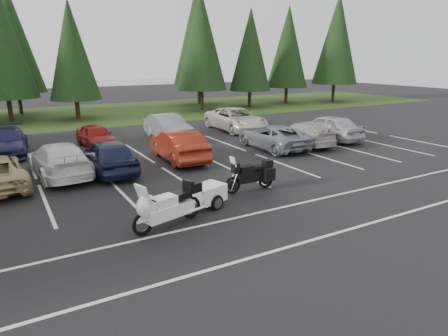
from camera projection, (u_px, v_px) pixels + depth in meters
ground at (183, 190)px, 15.84m from camera, size 120.00×120.00×0.00m
grass_strip at (73, 116)px, 35.90m from camera, size 80.00×16.00×0.01m
lake_water at (65, 90)px, 63.73m from camera, size 70.00×50.00×0.02m
stall_markings at (164, 177)px, 17.51m from camera, size 32.00×16.00×0.01m
conifer_4 at (0, 38)px, 30.83m from camera, size 4.80×4.80×11.17m
conifer_5 at (72, 50)px, 32.38m from camera, size 4.14×4.14×9.63m
conifer_6 at (201, 39)px, 38.25m from camera, size 4.93×4.93×11.48m
conifer_7 at (250, 50)px, 40.87m from camera, size 4.27×4.27×9.94m
conifer_8 at (288, 47)px, 44.08m from camera, size 4.53×4.53×10.56m
conifer_9 at (337, 39)px, 45.62m from camera, size 5.19×5.19×12.10m
conifer_back_b at (11, 37)px, 35.09m from camera, size 4.97×4.97×11.58m
conifer_back_c at (198, 34)px, 42.93m from camera, size 5.50×5.50×12.81m
car_near_3 at (59, 160)px, 17.52m from camera, size 2.42×5.26×1.49m
car_near_4 at (109, 156)px, 18.06m from camera, size 1.92×4.61×1.56m
car_near_5 at (178, 145)px, 20.19m from camera, size 1.90×4.82×1.56m
car_near_6 at (273, 137)px, 22.84m from camera, size 2.39×5.01×1.38m
car_near_7 at (303, 133)px, 23.88m from camera, size 2.30×4.79×1.35m
car_near_8 at (328, 127)px, 25.19m from camera, size 2.19×4.87×1.62m
car_far_1 at (7, 142)px, 21.36m from camera, size 2.35×4.97×1.40m
car_far_2 at (96, 136)px, 23.21m from camera, size 1.93×4.01×1.32m
car_far_3 at (168, 127)px, 25.42m from camera, size 1.76×4.76×1.56m
car_far_4 at (236, 119)px, 28.48m from camera, size 2.76×5.79×1.59m
touring_motorcycle at (168, 202)px, 12.24m from camera, size 3.00×1.62×1.59m
cargo_trailer at (208, 196)px, 13.99m from camera, size 1.96×1.49×0.80m
adventure_motorcycle at (250, 173)px, 15.54m from camera, size 2.47×0.89×1.50m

